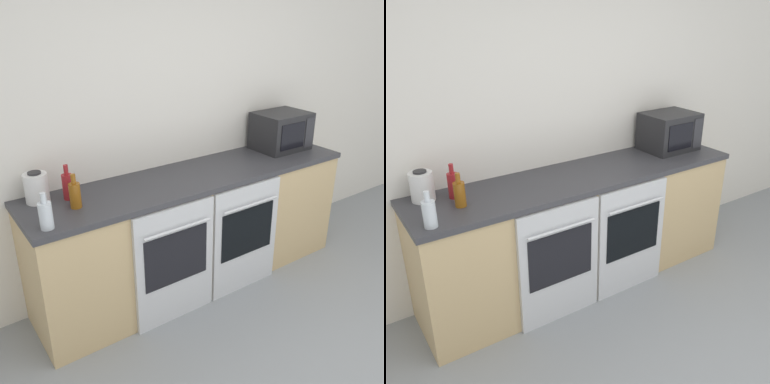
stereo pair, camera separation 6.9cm
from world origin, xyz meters
TOP-DOWN VIEW (x-y plane):
  - wall_back at (0.00, 2.25)m, footprint 10.00×0.06m
  - counter_back at (0.00, 1.93)m, footprint 2.59×0.62m
  - oven_left at (-0.39, 1.61)m, footprint 0.62×0.06m
  - oven_right at (0.25, 1.61)m, footprint 0.62×0.06m
  - microwave at (0.95, 2.00)m, footprint 0.45×0.36m
  - bottle_amber at (-0.94, 1.88)m, footprint 0.07×0.07m
  - bottle_clear at (-1.18, 1.71)m, footprint 0.08×0.08m
  - bottle_red at (-0.93, 2.03)m, footprint 0.07×0.07m
  - kettle at (-1.11, 2.10)m, footprint 0.15×0.15m

SIDE VIEW (x-z plane):
  - oven_left at x=-0.39m, z-range 0.01..0.89m
  - oven_right at x=0.25m, z-range 0.01..0.89m
  - counter_back at x=0.00m, z-range 0.00..0.93m
  - bottle_clear at x=-1.18m, z-range 0.91..1.12m
  - bottle_amber at x=-0.94m, z-range 0.91..1.13m
  - bottle_red at x=-0.93m, z-range 0.90..1.14m
  - kettle at x=-1.11m, z-range 0.93..1.13m
  - microwave at x=0.95m, z-range 0.93..1.25m
  - wall_back at x=0.00m, z-range 0.00..2.60m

